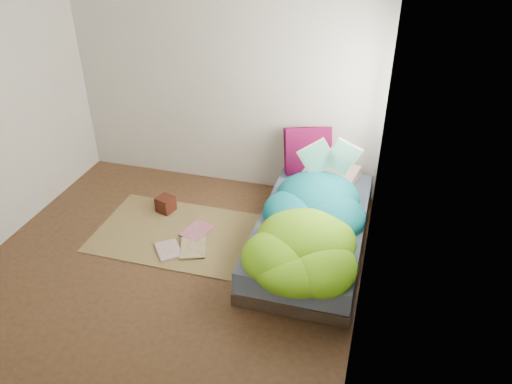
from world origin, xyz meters
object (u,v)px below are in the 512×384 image
open_book (331,149)px  wooden_box (166,204)px  floor_book_a (158,253)px  pillow_magenta (308,150)px  floor_book_b (188,228)px  bed (311,232)px

open_book → wooden_box: bearing=171.2°
open_book → wooden_box: (-1.69, -0.34, -0.74)m
open_book → floor_book_a: bearing=-164.1°
open_book → wooden_box: size_ratio=3.06×
wooden_box → floor_book_a: (0.24, -0.72, -0.07)m
pillow_magenta → wooden_box: 1.66m
pillow_magenta → floor_book_b: (-1.05, -0.98, -0.56)m
floor_book_a → wooden_box: bearing=70.1°
bed → floor_book_a: 1.50m
bed → floor_book_a: size_ratio=6.76×
pillow_magenta → floor_book_a: pillow_magenta is taller
open_book → bed: bearing=-116.6°
floor_book_a → pillow_magenta: bearing=12.8°
open_book → floor_book_a: 1.97m
floor_book_a → bed: bearing=-17.0°
wooden_box → floor_book_b: 0.45m
wooden_box → floor_book_b: size_ratio=0.52×
bed → floor_book_a: bearing=-158.9°
open_book → floor_book_b: bearing=-176.1°
bed → open_book: (0.06, 0.52, 0.67)m
open_book → wooden_box: open_book is taller
floor_book_b → open_book: bearing=38.7°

